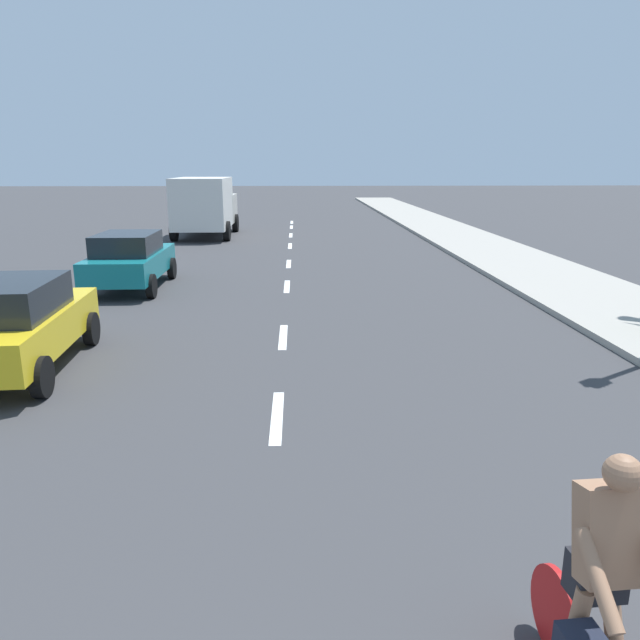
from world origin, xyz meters
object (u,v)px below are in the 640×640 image
at_px(cyclist, 601,611).
at_px(delivery_truck, 205,205).
at_px(parked_car_yellow, 13,323).
at_px(parked_car_teal, 130,259).

bearing_deg(cyclist, delivery_truck, -80.71).
bearing_deg(cyclist, parked_car_yellow, -50.39).
bearing_deg(cyclist, parked_car_teal, -68.84).
relative_size(cyclist, delivery_truck, 0.29).
bearing_deg(parked_car_teal, parked_car_yellow, -91.13).
distance_m(cyclist, delivery_truck, 27.12).
bearing_deg(delivery_truck, cyclist, -76.66).
distance_m(parked_car_yellow, parked_car_teal, 6.96).
height_order(parked_car_teal, delivery_truck, delivery_truck).
height_order(cyclist, parked_car_yellow, cyclist).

